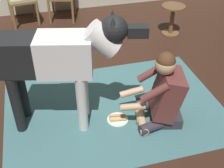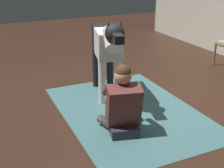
# 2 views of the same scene
# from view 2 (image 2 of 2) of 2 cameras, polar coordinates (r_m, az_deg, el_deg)

# --- Properties ---
(ground_plane) EXTENTS (14.23, 14.23, 0.00)m
(ground_plane) POSITION_cam_2_polar(r_m,az_deg,el_deg) (4.63, 2.51, -3.30)
(ground_plane) COLOR #382016
(area_rug) EXTENTS (2.51, 1.77, 0.01)m
(area_rug) POSITION_cam_2_polar(r_m,az_deg,el_deg) (4.36, 3.11, -4.99)
(area_rug) COLOR #436F72
(area_rug) RESTS_ON ground
(person_sitting_on_floor) EXTENTS (0.73, 0.58, 0.86)m
(person_sitting_on_floor) POSITION_cam_2_polar(r_m,az_deg,el_deg) (3.72, 2.00, -3.87)
(person_sitting_on_floor) COLOR #342E38
(person_sitting_on_floor) RESTS_ON ground
(large_dog) EXTENTS (1.58, 0.56, 1.27)m
(large_dog) POSITION_cam_2_polar(r_m,az_deg,el_deg) (4.52, -0.82, 7.13)
(large_dog) COLOR silver
(large_dog) RESTS_ON ground
(hot_dog_on_plate) EXTENTS (0.24, 0.24, 0.06)m
(hot_dog_on_plate) POSITION_cam_2_polar(r_m,az_deg,el_deg) (4.28, 0.57, -5.16)
(hot_dog_on_plate) COLOR white
(hot_dog_on_plate) RESTS_ON ground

